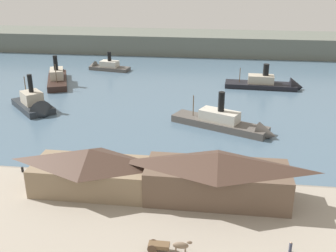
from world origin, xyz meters
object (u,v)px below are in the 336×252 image
ferry_shed_west_terminal (91,169)px  ferry_shed_customs_shed (217,176)px  mooring_post_east (22,170)px  ferry_mid_harbor (105,66)px  pedestrian_near_west_shed (290,247)px  ferry_approaching_west (230,124)px  ferry_moored_west (272,84)px  ferry_near_quay (35,106)px  horse_cart (168,245)px  ferry_outer_harbor (57,77)px

ferry_shed_west_terminal → ferry_shed_customs_shed: ferry_shed_customs_shed is taller
mooring_post_east → ferry_mid_harbor: (-7.54, 78.88, -0.48)m
pedestrian_near_west_shed → mooring_post_east: size_ratio=1.72×
mooring_post_east → ferry_approaching_west: 45.21m
ferry_approaching_west → ferry_mid_harbor: size_ratio=1.52×
ferry_shed_west_terminal → ferry_moored_west: (35.22, 66.87, -3.62)m
ferry_moored_west → ferry_near_quay: 68.49m
horse_cart → ferry_outer_harbor: 91.62m
ferry_mid_harbor → ferry_outer_harbor: size_ratio=0.70×
ferry_approaching_west → ferry_moored_west: ferry_approaching_west is taller
pedestrian_near_west_shed → mooring_post_east: bearing=160.0°
pedestrian_near_west_shed → ferry_moored_west: ferry_moored_west is taller
ferry_shed_customs_shed → ferry_mid_harbor: 92.87m
ferry_approaching_west → ferry_shed_customs_shed: bearing=-94.5°
ferry_shed_customs_shed → ferry_approaching_west: 31.83m
ferry_mid_harbor → ferry_moored_west: bearing=-15.9°
ferry_shed_west_terminal → ferry_mid_harbor: size_ratio=1.15×
ferry_shed_customs_shed → ferry_near_quay: size_ratio=1.39×
ferry_shed_west_terminal → horse_cart: (14.10, -13.50, -2.68)m
ferry_shed_customs_shed → horse_cart: ferry_shed_customs_shed is taller
ferry_near_quay → ferry_outer_harbor: (-5.43, 28.09, 0.07)m
ferry_near_quay → ferry_outer_harbor: size_ratio=0.69×
ferry_shed_customs_shed → mooring_post_east: 34.06m
mooring_post_east → ferry_moored_west: size_ratio=0.04×
ferry_approaching_west → ferry_near_quay: size_ratio=1.54×
horse_cart → ferry_near_quay: size_ratio=0.35×
ferry_mid_harbor → pedestrian_near_west_shed: bearing=-61.8°
ferry_shed_customs_shed → horse_cart: 14.80m
ferry_shed_west_terminal → ferry_outer_harbor: bearing=116.1°
ferry_shed_customs_shed → ferry_mid_harbor: size_ratio=1.36×
mooring_post_east → ferry_approaching_west: size_ratio=0.04×
ferry_shed_customs_shed → ferry_moored_west: bearing=77.1°
horse_cart → ferry_outer_harbor: (-46.21, 79.11, -0.61)m
mooring_post_east → ferry_outer_harbor: bearing=106.6°
ferry_shed_customs_shed → ferry_mid_harbor: ferry_shed_customs_shed is taller
ferry_shed_west_terminal → ferry_outer_harbor: 73.12m
horse_cart → ferry_moored_west: bearing=75.3°
horse_cart → pedestrian_near_west_shed: size_ratio=3.59×
pedestrian_near_west_shed → ferry_mid_harbor: ferry_mid_harbor is taller
ferry_approaching_west → ferry_near_quay: 49.35m
ferry_moored_west → ferry_outer_harbor: bearing=-178.9°
ferry_moored_west → ferry_outer_harbor: 67.33m
ferry_mid_harbor → ferry_approaching_west: bearing=-49.8°
horse_cart → pedestrian_near_west_shed: 15.30m
ferry_shed_west_terminal → pedestrian_near_west_shed: bearing=-21.6°
mooring_post_east → ferry_approaching_west: ferry_approaching_west is taller
ferry_shed_customs_shed → pedestrian_near_west_shed: (9.47, -11.42, -3.23)m
ferry_shed_west_terminal → ferry_outer_harbor: ferry_outer_harbor is taller
ferry_moored_west → ferry_shed_west_terminal: bearing=-117.8°
ferry_moored_west → ferry_near_quay: (-61.89, -29.35, 0.25)m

